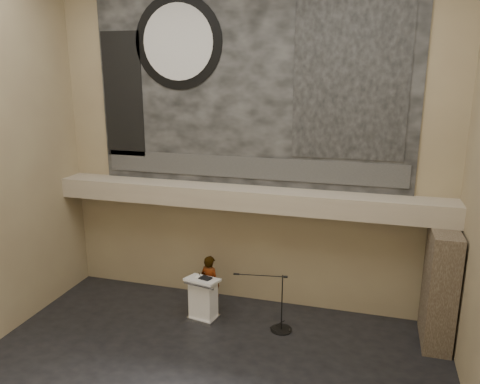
% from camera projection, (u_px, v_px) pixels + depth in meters
% --- Properties ---
extents(wall_back, '(10.00, 0.02, 8.50)m').
position_uv_depth(wall_back, '(249.00, 144.00, 11.71)').
color(wall_back, '#857154').
rests_on(wall_back, floor).
extents(wall_front, '(10.00, 0.02, 8.50)m').
position_uv_depth(wall_front, '(23.00, 274.00, 4.27)').
color(wall_front, '#857154').
rests_on(wall_front, floor).
extents(soffit, '(10.00, 0.80, 0.50)m').
position_uv_depth(soffit, '(244.00, 198.00, 11.67)').
color(soffit, gray).
rests_on(soffit, wall_back).
extents(sprinkler_left, '(0.04, 0.04, 0.06)m').
position_uv_depth(sprinkler_left, '(184.00, 204.00, 12.12)').
color(sprinkler_left, '#B2893D').
rests_on(sprinkler_left, soffit).
extents(sprinkler_right, '(0.04, 0.04, 0.06)m').
position_uv_depth(sprinkler_right, '(320.00, 215.00, 11.18)').
color(sprinkler_right, '#B2893D').
rests_on(sprinkler_right, soffit).
extents(banner, '(8.00, 0.05, 5.00)m').
position_uv_depth(banner, '(249.00, 84.00, 11.31)').
color(banner, black).
rests_on(banner, wall_back).
extents(banner_text_strip, '(7.76, 0.02, 0.55)m').
position_uv_depth(banner_text_strip, '(248.00, 168.00, 11.79)').
color(banner_text_strip, '#303030').
rests_on(banner_text_strip, banner).
extents(banner_clock_rim, '(2.30, 0.02, 2.30)m').
position_uv_depth(banner_clock_rim, '(178.00, 42.00, 11.50)').
color(banner_clock_rim, black).
rests_on(banner_clock_rim, banner).
extents(banner_clock_face, '(1.84, 0.02, 1.84)m').
position_uv_depth(banner_clock_face, '(178.00, 42.00, 11.48)').
color(banner_clock_face, silver).
rests_on(banner_clock_face, banner).
extents(banner_building_print, '(2.60, 0.02, 3.60)m').
position_uv_depth(banner_building_print, '(350.00, 81.00, 10.61)').
color(banner_building_print, black).
rests_on(banner_building_print, banner).
extents(banner_brick_print, '(1.10, 0.02, 3.20)m').
position_uv_depth(banner_brick_print, '(123.00, 95.00, 12.25)').
color(banner_brick_print, black).
rests_on(banner_brick_print, banner).
extents(stone_pier, '(0.60, 1.40, 2.70)m').
position_uv_depth(stone_pier, '(440.00, 287.00, 10.42)').
color(stone_pier, '#403427').
rests_on(stone_pier, floor).
extents(lectern, '(0.87, 0.68, 1.14)m').
position_uv_depth(lectern, '(203.00, 299.00, 11.58)').
color(lectern, silver).
rests_on(lectern, floor).
extents(binder, '(0.33, 0.29, 0.04)m').
position_uv_depth(binder, '(205.00, 278.00, 11.40)').
color(binder, black).
rests_on(binder, lectern).
extents(papers, '(0.27, 0.35, 0.00)m').
position_uv_depth(papers, '(199.00, 278.00, 11.43)').
color(papers, white).
rests_on(papers, lectern).
extents(speaker_person, '(0.64, 0.53, 1.52)m').
position_uv_depth(speaker_person, '(210.00, 284.00, 11.91)').
color(speaker_person, silver).
rests_on(speaker_person, floor).
extents(mic_stand, '(1.40, 0.52, 1.43)m').
position_uv_depth(mic_stand, '(280.00, 322.00, 11.17)').
color(mic_stand, black).
rests_on(mic_stand, floor).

